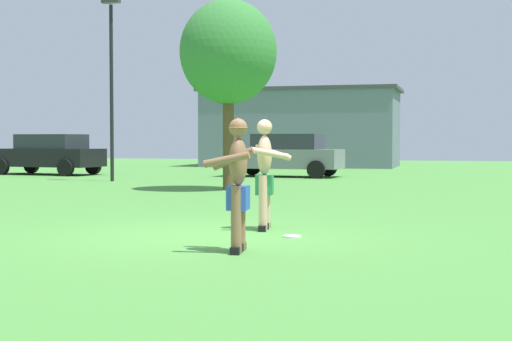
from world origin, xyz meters
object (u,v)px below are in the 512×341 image
at_px(player_with_cap, 238,179).
at_px(tree_left_field, 228,53).
at_px(player_in_green, 265,172).
at_px(car_black_near_post, 49,154).
at_px(frisbee, 292,236).
at_px(lamp_post, 111,69).
at_px(car_gray_mid_lot, 284,154).

height_order(player_with_cap, tree_left_field, tree_left_field).
relative_size(player_in_green, car_black_near_post, 0.37).
bearing_deg(frisbee, player_with_cap, -102.70).
bearing_deg(tree_left_field, car_black_near_post, 144.63).
bearing_deg(lamp_post, car_black_near_post, 141.36).
distance_m(player_with_cap, car_gray_mid_lot, 18.47).
height_order(player_with_cap, lamp_post, lamp_post).
distance_m(car_black_near_post, lamp_post, 6.43).
xyz_separation_m(player_with_cap, tree_left_field, (-3.45, 10.58, 2.82)).
distance_m(player_in_green, car_gray_mid_lot, 16.21).
bearing_deg(player_in_green, lamp_post, 125.57).
xyz_separation_m(car_gray_mid_lot, lamp_post, (-4.80, -4.36, 2.85)).
distance_m(player_with_cap, tree_left_field, 11.48).
relative_size(car_black_near_post, tree_left_field, 0.87).
relative_size(player_in_green, frisbee, 6.51).
bearing_deg(player_with_cap, car_gray_mid_lot, 101.41).
height_order(frisbee, lamp_post, lamp_post).
distance_m(player_with_cap, car_black_near_post, 21.65).
bearing_deg(car_black_near_post, car_gray_mid_lot, 4.69).
xyz_separation_m(car_black_near_post, car_gray_mid_lot, (9.31, 0.76, 0.00)).
bearing_deg(tree_left_field, car_gray_mid_lot, 91.58).
bearing_deg(car_black_near_post, player_with_cap, -53.22).
xyz_separation_m(player_in_green, lamp_post, (-8.21, 11.49, 2.80)).
relative_size(frisbee, car_gray_mid_lot, 0.06).
bearing_deg(lamp_post, player_with_cap, -58.38).
bearing_deg(tree_left_field, player_in_green, -68.98).
relative_size(player_in_green, lamp_post, 0.28).
distance_m(player_with_cap, lamp_post, 16.37).
distance_m(frisbee, car_black_near_post, 20.69).
xyz_separation_m(player_in_green, car_gray_mid_lot, (-3.41, 15.85, -0.05)).
bearing_deg(player_in_green, tree_left_field, 111.02).
bearing_deg(frisbee, tree_left_field, 112.65).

